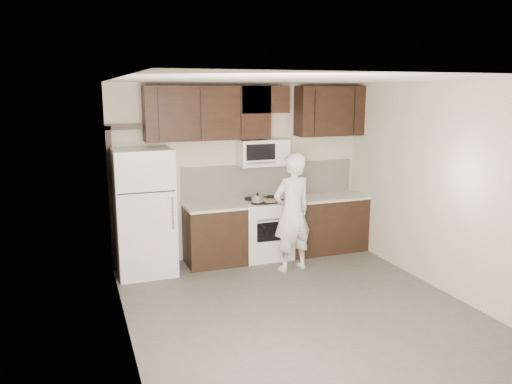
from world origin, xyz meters
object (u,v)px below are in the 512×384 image
stove (265,229)px  microwave (263,152)px  person (292,212)px  refrigerator (144,212)px

stove → microwave: microwave is taller
person → stove: bearing=-87.7°
stove → refrigerator: refrigerator is taller
person → refrigerator: bearing=-28.6°
microwave → refrigerator: (-1.85, -0.17, -0.75)m
stove → person: 0.78m
stove → person: person is taller
microwave → person: microwave is taller
stove → person: size_ratio=0.55×
person → microwave: bearing=-89.8°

